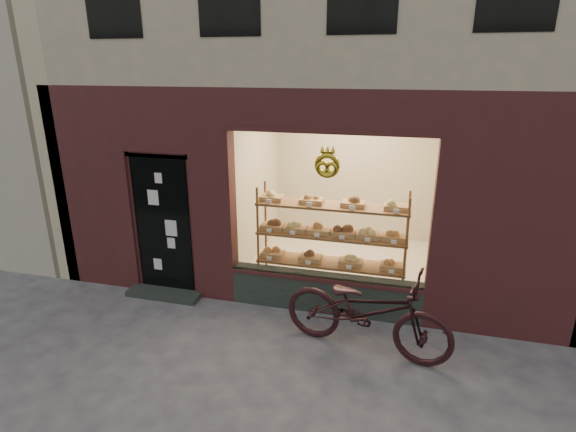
# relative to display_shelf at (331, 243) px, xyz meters

# --- Properties ---
(ground) EXTENTS (90.00, 90.00, 0.00)m
(ground) POSITION_rel_display_shelf_xyz_m (-0.45, -2.55, -0.87)
(ground) COLOR #413F4A
(display_shelf) EXTENTS (2.20, 0.45, 1.70)m
(display_shelf) POSITION_rel_display_shelf_xyz_m (0.00, 0.00, 0.00)
(display_shelf) COLOR brown
(display_shelf) RESTS_ON ground
(bicycle) EXTENTS (2.18, 1.09, 1.09)m
(bicycle) POSITION_rel_display_shelf_xyz_m (0.65, -1.24, -0.33)
(bicycle) COLOR black
(bicycle) RESTS_ON ground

